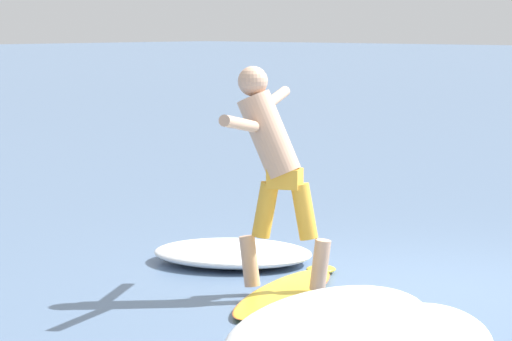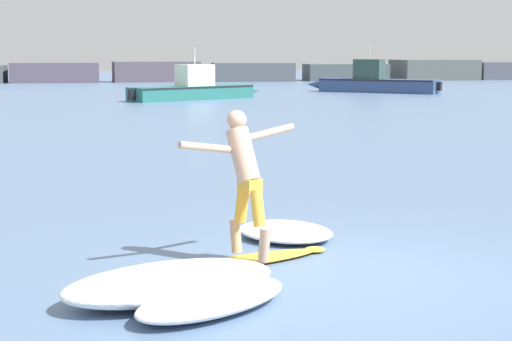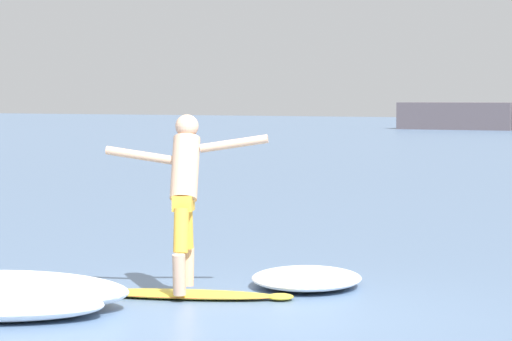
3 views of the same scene
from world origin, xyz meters
name	(u,v)px [view 3 (image 3 of 3)]	position (x,y,z in m)	size (l,w,h in m)	color
ground_plane	(230,316)	(0.00, 0.00, 0.00)	(200.00, 200.00, 0.00)	slate
surfboard	(187,294)	(-0.91, 0.63, 0.04)	(2.11, 1.19, 0.21)	yellow
surfer	(185,185)	(-0.99, 0.72, 1.14)	(1.57, 0.99, 1.80)	tan
wave_foam_at_tail	(10,290)	(-2.05, -0.75, 0.17)	(2.65, 1.95, 0.35)	white
wave_foam_at_nose	(2,307)	(-1.68, -1.26, 0.12)	(2.02, 1.79, 0.25)	white
wave_foam_beside	(307,278)	(-0.20, 1.88, 0.09)	(1.72, 1.86, 0.19)	white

